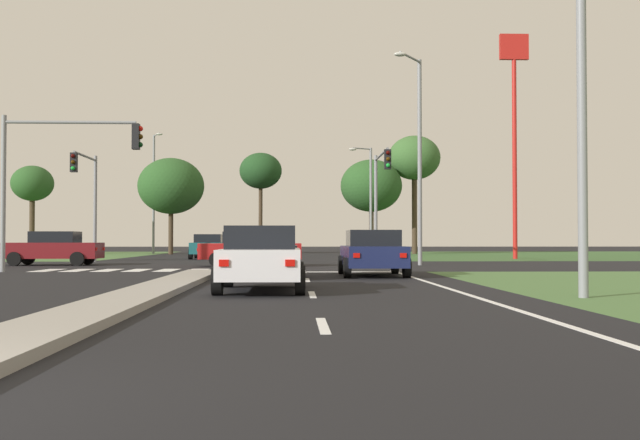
% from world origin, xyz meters
% --- Properties ---
extents(ground_plane, '(200.00, 200.00, 0.00)m').
position_xyz_m(ground_plane, '(0.00, 30.00, 0.00)').
color(ground_plane, black).
extents(grass_verge_far_right, '(35.00, 35.00, 0.01)m').
position_xyz_m(grass_verge_far_right, '(25.50, 54.50, 0.00)').
color(grass_verge_far_right, '#385B2D').
rests_on(grass_verge_far_right, ground).
extents(median_island_near, '(1.20, 22.00, 0.14)m').
position_xyz_m(median_island_near, '(0.00, 11.00, 0.07)').
color(median_island_near, gray).
rests_on(median_island_near, ground).
extents(median_island_far, '(1.20, 36.00, 0.14)m').
position_xyz_m(median_island_far, '(0.00, 55.00, 0.07)').
color(median_island_far, gray).
rests_on(median_island_far, ground).
extents(lane_dash_near, '(0.14, 2.00, 0.01)m').
position_xyz_m(lane_dash_near, '(3.50, 5.25, 0.01)').
color(lane_dash_near, silver).
rests_on(lane_dash_near, ground).
extents(lane_dash_second, '(0.14, 2.00, 0.01)m').
position_xyz_m(lane_dash_second, '(3.50, 11.25, 0.01)').
color(lane_dash_second, silver).
rests_on(lane_dash_second, ground).
extents(lane_dash_third, '(0.14, 2.00, 0.01)m').
position_xyz_m(lane_dash_third, '(3.50, 17.25, 0.01)').
color(lane_dash_third, silver).
rests_on(lane_dash_third, ground).
extents(lane_dash_fourth, '(0.14, 2.00, 0.01)m').
position_xyz_m(lane_dash_fourth, '(3.50, 23.25, 0.01)').
color(lane_dash_fourth, silver).
rests_on(lane_dash_fourth, ground).
extents(edge_line_right, '(0.14, 24.00, 0.01)m').
position_xyz_m(edge_line_right, '(6.85, 12.00, 0.01)').
color(edge_line_right, silver).
rests_on(edge_line_right, ground).
extents(stop_bar_near, '(6.40, 0.50, 0.01)m').
position_xyz_m(stop_bar_near, '(3.80, 23.00, 0.01)').
color(stop_bar_near, silver).
rests_on(stop_bar_near, ground).
extents(crosswalk_bar_near, '(0.70, 2.80, 0.01)m').
position_xyz_m(crosswalk_bar_near, '(-6.40, 24.80, 0.01)').
color(crosswalk_bar_near, silver).
rests_on(crosswalk_bar_near, ground).
extents(crosswalk_bar_second, '(0.70, 2.80, 0.01)m').
position_xyz_m(crosswalk_bar_second, '(-5.25, 24.80, 0.01)').
color(crosswalk_bar_second, silver).
rests_on(crosswalk_bar_second, ground).
extents(crosswalk_bar_third, '(0.70, 2.80, 0.01)m').
position_xyz_m(crosswalk_bar_third, '(-4.10, 24.80, 0.01)').
color(crosswalk_bar_third, silver).
rests_on(crosswalk_bar_third, ground).
extents(crosswalk_bar_fourth, '(0.70, 2.80, 0.01)m').
position_xyz_m(crosswalk_bar_fourth, '(-2.95, 24.80, 0.01)').
color(crosswalk_bar_fourth, silver).
rests_on(crosswalk_bar_fourth, ground).
extents(crosswalk_bar_fifth, '(0.70, 2.80, 0.01)m').
position_xyz_m(crosswalk_bar_fifth, '(-1.80, 24.80, 0.01)').
color(crosswalk_bar_fifth, silver).
rests_on(crosswalk_bar_fifth, ground).
extents(crosswalk_bar_sixth, '(0.70, 2.80, 0.01)m').
position_xyz_m(crosswalk_bar_sixth, '(-0.65, 24.80, 0.01)').
color(crosswalk_bar_sixth, silver).
rests_on(crosswalk_bar_sixth, ground).
extents(car_beige_near, '(2.10, 4.30, 1.60)m').
position_xyz_m(car_beige_near, '(-2.18, 55.99, 0.82)').
color(car_beige_near, '#BCAD8E').
rests_on(car_beige_near, ground).
extents(car_grey_second, '(2.00, 4.39, 1.58)m').
position_xyz_m(car_grey_second, '(-2.29, 50.74, 0.80)').
color(car_grey_second, slate).
rests_on(car_grey_second, ground).
extents(car_white_third, '(1.99, 4.45, 1.50)m').
position_xyz_m(car_white_third, '(2.36, 12.51, 0.77)').
color(car_white_third, silver).
rests_on(car_white_third, ground).
extents(car_maroon_fourth, '(4.47, 2.04, 1.57)m').
position_xyz_m(car_maroon_fourth, '(-8.13, 31.03, 0.80)').
color(car_maroon_fourth, maroon).
rests_on(car_maroon_fourth, ground).
extents(car_teal_fifth, '(2.10, 4.57, 1.53)m').
position_xyz_m(car_teal_fifth, '(-2.20, 43.16, 0.79)').
color(car_teal_fifth, '#19565B').
rests_on(car_teal_fifth, ground).
extents(car_navy_sixth, '(2.08, 4.43, 1.50)m').
position_xyz_m(car_navy_sixth, '(5.70, 19.91, 0.77)').
color(car_navy_sixth, '#161E47').
rests_on(car_navy_sixth, ground).
extents(car_black_seventh, '(2.10, 4.16, 1.53)m').
position_xyz_m(car_black_seventh, '(2.26, 18.75, 0.78)').
color(car_black_seventh, black).
rests_on(car_black_seventh, ground).
extents(car_red_eighth, '(4.60, 2.07, 1.55)m').
position_xyz_m(car_red_eighth, '(1.14, 29.48, 0.79)').
color(car_red_eighth, '#A31919').
rests_on(car_red_eighth, ground).
extents(traffic_signal_far_left, '(0.32, 4.46, 5.73)m').
position_xyz_m(traffic_signal_far_left, '(-7.60, 35.02, 3.93)').
color(traffic_signal_far_left, gray).
rests_on(traffic_signal_far_left, ground).
extents(traffic_signal_far_right, '(0.32, 5.68, 5.81)m').
position_xyz_m(traffic_signal_far_right, '(7.60, 34.54, 4.05)').
color(traffic_signal_far_right, gray).
rests_on(traffic_signal_far_right, ground).
extents(traffic_signal_near_left, '(5.19, 0.32, 5.79)m').
position_xyz_m(traffic_signal_near_left, '(-5.74, 23.40, 4.02)').
color(traffic_signal_near_left, gray).
rests_on(traffic_signal_near_left, ground).
extents(street_lamp_near, '(2.10, 0.44, 10.82)m').
position_xyz_m(street_lamp_near, '(9.14, 10.12, 5.94)').
color(street_lamp_near, gray).
rests_on(street_lamp_near, ground).
extents(street_lamp_second, '(1.55, 2.10, 9.63)m').
position_xyz_m(street_lamp_second, '(8.88, 30.22, 5.38)').
color(street_lamp_second, gray).
rests_on(street_lamp_second, ground).
extents(street_lamp_third, '(1.82, 1.02, 8.21)m').
position_xyz_m(street_lamp_third, '(8.85, 53.07, 4.60)').
color(street_lamp_third, gray).
rests_on(street_lamp_third, ground).
extents(street_lamp_fourth, '(1.18, 2.24, 10.29)m').
position_xyz_m(street_lamp_fourth, '(-8.92, 61.58, 5.71)').
color(street_lamp_fourth, gray).
rests_on(street_lamp_fourth, ground).
extents(pedestrian_at_median, '(0.34, 0.34, 1.85)m').
position_xyz_m(pedestrian_at_median, '(-0.22, 41.39, 1.27)').
color(pedestrian_at_median, '#335184').
rests_on(pedestrian_at_median, median_island_far).
extents(fastfood_pole_sign, '(1.80, 0.40, 14.06)m').
position_xyz_m(fastfood_pole_sign, '(16.89, 42.17, 10.04)').
color(fastfood_pole_sign, red).
rests_on(fastfood_pole_sign, ground).
extents(treeline_second, '(3.26, 3.26, 7.00)m').
position_xyz_m(treeline_second, '(-17.34, 55.66, 5.53)').
color(treeline_second, '#423323').
rests_on(treeline_second, ground).
extents(treeline_third, '(5.38, 5.38, 7.86)m').
position_xyz_m(treeline_third, '(-6.88, 57.84, 5.56)').
color(treeline_third, '#423323').
rests_on(treeline_third, ground).
extents(treeline_fourth, '(3.59, 3.59, 8.56)m').
position_xyz_m(treeline_fourth, '(0.32, 59.94, 6.97)').
color(treeline_fourth, '#423323').
rests_on(treeline_fourth, ground).
extents(treeline_fifth, '(4.40, 4.40, 10.01)m').
position_xyz_m(treeline_fifth, '(13.33, 59.46, 8.05)').
color(treeline_fifth, '#423323').
rests_on(treeline_fifth, ground).
extents(treeline_sixth, '(5.10, 5.10, 7.84)m').
position_xyz_m(treeline_sixth, '(9.55, 58.29, 5.66)').
color(treeline_sixth, '#423323').
rests_on(treeline_sixth, ground).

